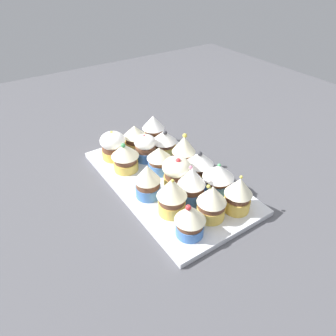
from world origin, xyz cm
name	(u,v)px	position (x,y,z in cm)	size (l,w,h in cm)	color
ground_plane	(168,188)	(0.00, 0.00, -1.50)	(180.00, 180.00, 3.00)	#4C4C51
baking_tray	(168,181)	(0.00, 0.00, 0.60)	(42.03, 23.39, 1.20)	silver
cupcake_0	(238,194)	(-16.19, -5.74, 5.19)	(5.55, 5.55, 7.99)	#EFC651
cupcake_1	(218,177)	(-9.51, -6.47, 4.74)	(6.78, 6.78, 6.94)	#477AC6
cupcake_2	(200,165)	(-3.53, -6.25, 4.69)	(6.30, 6.30, 7.22)	#EFC651
cupcake_3	(184,151)	(2.37, -6.13, 5.20)	(5.62, 5.62, 8.31)	#477AC6
cupcake_4	(164,141)	(9.85, -5.52, 4.43)	(6.38, 6.38, 6.58)	#EFC651
cupcake_5	(153,128)	(16.12, -6.24, 5.25)	(5.90, 5.90, 7.63)	#EFC651
cupcake_6	(211,202)	(-14.86, 0.25, 5.05)	(5.76, 5.76, 7.83)	#EFC651
cupcake_7	(192,184)	(-8.61, -0.10, 5.30)	(5.75, 5.75, 8.29)	#477AC6
cupcake_8	(177,172)	(-3.23, -0.13, 5.01)	(6.20, 6.20, 7.64)	#EFC651
cupcake_9	(158,160)	(3.62, 0.45, 4.59)	(5.74, 5.74, 6.50)	#477AC6
cupcake_10	(146,147)	(9.92, -0.12, 4.53)	(5.33, 5.33, 6.79)	#477AC6
cupcake_11	(134,138)	(15.05, 0.22, 4.86)	(5.87, 5.87, 7.03)	#EFC651
cupcake_12	(190,220)	(-16.19, 6.16, 4.81)	(5.75, 5.75, 7.20)	#477AC6
cupcake_13	(172,195)	(-9.54, 5.55, 5.56)	(5.99, 5.99, 8.53)	#EFC651
cupcake_14	(148,181)	(-2.49, 6.78, 5.16)	(5.43, 5.43, 7.83)	#477AC6
cupcake_15	(125,156)	(8.72, 6.15, 4.90)	(6.49, 6.49, 7.31)	#EFC651
cupcake_16	(113,145)	(15.07, 6.20, 4.74)	(6.23, 6.23, 7.22)	#EFC651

